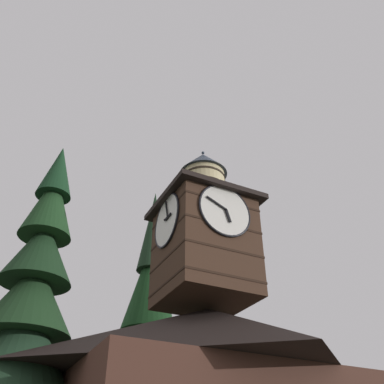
# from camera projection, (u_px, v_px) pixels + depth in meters

# --- Properties ---
(clock_tower) EXTENTS (4.49, 4.49, 8.31)m
(clock_tower) POSITION_uv_depth(u_px,v_px,m) (204.00, 235.00, 20.27)
(clock_tower) COLOR #422B1E
(clock_tower) RESTS_ON building_main
(pine_tree_behind) EXTENTS (5.78, 5.78, 18.27)m
(pine_tree_behind) POSITION_uv_depth(u_px,v_px,m) (146.00, 364.00, 23.16)
(pine_tree_behind) COLOR #473323
(pine_tree_behind) RESTS_ON ground_plane
(pine_tree_aside) EXTENTS (4.99, 4.99, 16.01)m
(pine_tree_aside) POSITION_uv_depth(u_px,v_px,m) (25.00, 326.00, 16.85)
(pine_tree_aside) COLOR #473323
(pine_tree_aside) RESTS_ON ground_plane
(moon) EXTENTS (2.40, 2.40, 2.40)m
(moon) POSITION_uv_depth(u_px,v_px,m) (199.00, 343.00, 55.40)
(moon) COLOR silver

